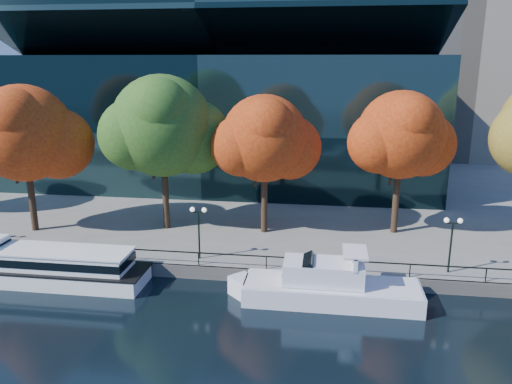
# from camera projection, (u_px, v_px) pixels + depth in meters

# --- Properties ---
(ground) EXTENTS (160.00, 160.00, 0.00)m
(ground) POSITION_uv_depth(u_px,v_px,m) (187.00, 298.00, 33.74)
(ground) COLOR black
(ground) RESTS_ON ground
(promenade) EXTENTS (90.00, 67.08, 1.00)m
(promenade) POSITION_uv_depth(u_px,v_px,m) (259.00, 173.00, 68.40)
(promenade) COLOR slate
(promenade) RESTS_ON ground
(railing) EXTENTS (88.20, 0.08, 0.99)m
(railing) POSITION_uv_depth(u_px,v_px,m) (198.00, 253.00, 36.34)
(railing) COLOR black
(railing) RESTS_ON promenade
(convention_building) EXTENTS (50.00, 24.57, 21.43)m
(convention_building) POSITION_uv_depth(u_px,v_px,m) (223.00, 117.00, 62.48)
(convention_building) COLOR black
(convention_building) RESTS_ON ground
(tour_boat) EXTENTS (16.04, 3.58, 3.04)m
(tour_boat) POSITION_uv_depth(u_px,v_px,m) (41.00, 265.00, 35.88)
(tour_boat) COLOR white
(tour_boat) RESTS_ON ground
(cruiser_near) EXTENTS (12.83, 3.30, 3.72)m
(cruiser_near) POSITION_uv_depth(u_px,v_px,m) (324.00, 286.00, 32.90)
(cruiser_near) COLOR white
(cruiser_near) RESTS_ON ground
(tree_1) EXTENTS (10.20, 8.37, 12.66)m
(tree_1) POSITION_uv_depth(u_px,v_px,m) (26.00, 135.00, 41.85)
(tree_1) COLOR black
(tree_1) RESTS_ON promenade
(tree_2) EXTENTS (10.83, 8.88, 13.46)m
(tree_2) POSITION_uv_depth(u_px,v_px,m) (164.00, 128.00, 42.25)
(tree_2) COLOR black
(tree_2) RESTS_ON promenade
(tree_3) EXTENTS (9.15, 7.50, 11.86)m
(tree_3) POSITION_uv_depth(u_px,v_px,m) (266.00, 141.00, 41.53)
(tree_3) COLOR black
(tree_3) RESTS_ON promenade
(tree_4) EXTENTS (9.19, 7.53, 12.20)m
(tree_4) POSITION_uv_depth(u_px,v_px,m) (403.00, 137.00, 41.32)
(tree_4) COLOR black
(tree_4) RESTS_ON promenade
(lamp_1) EXTENTS (1.26, 0.36, 4.03)m
(lamp_1) POSITION_uv_depth(u_px,v_px,m) (199.00, 221.00, 37.04)
(lamp_1) COLOR black
(lamp_1) RESTS_ON promenade
(lamp_2) EXTENTS (1.26, 0.36, 4.03)m
(lamp_2) POSITION_uv_depth(u_px,v_px,m) (452.00, 232.00, 34.60)
(lamp_2) COLOR black
(lamp_2) RESTS_ON promenade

